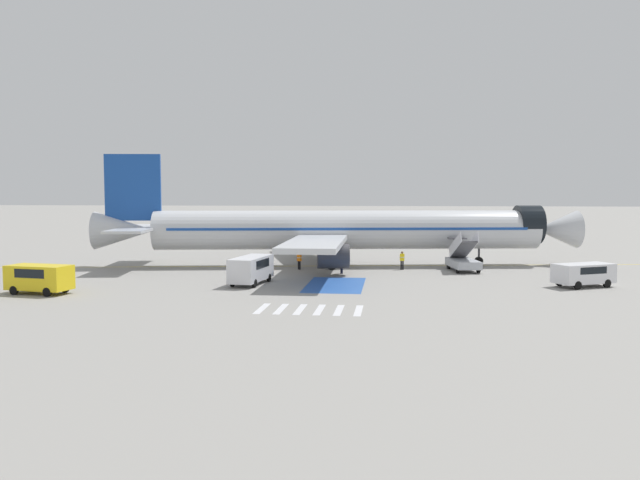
% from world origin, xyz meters
% --- Properties ---
extents(ground_plane, '(600.00, 600.00, 0.00)m').
position_xyz_m(ground_plane, '(0.00, 0.00, 0.00)').
color(ground_plane, gray).
extents(apron_leadline_yellow, '(80.60, 13.02, 0.01)m').
position_xyz_m(apron_leadline_yellow, '(-0.30, -0.23, 0.00)').
color(apron_leadline_yellow, gold).
rests_on(apron_leadline_yellow, ground_plane).
extents(apron_stand_patch_blue, '(4.44, 8.59, 0.01)m').
position_xyz_m(apron_stand_patch_blue, '(-0.30, -13.21, 0.00)').
color(apron_stand_patch_blue, '#2856A8').
rests_on(apron_stand_patch_blue, ground_plane).
extents(apron_walkway_bar_0, '(0.44, 3.60, 0.01)m').
position_xyz_m(apron_walkway_bar_0, '(-3.90, -23.75, 0.00)').
color(apron_walkway_bar_0, silver).
rests_on(apron_walkway_bar_0, ground_plane).
extents(apron_walkway_bar_1, '(0.44, 3.60, 0.01)m').
position_xyz_m(apron_walkway_bar_1, '(-2.70, -23.75, 0.00)').
color(apron_walkway_bar_1, silver).
rests_on(apron_walkway_bar_1, ground_plane).
extents(apron_walkway_bar_2, '(0.44, 3.60, 0.01)m').
position_xyz_m(apron_walkway_bar_2, '(-1.50, -23.75, 0.00)').
color(apron_walkway_bar_2, silver).
rests_on(apron_walkway_bar_2, ground_plane).
extents(apron_walkway_bar_3, '(0.44, 3.60, 0.01)m').
position_xyz_m(apron_walkway_bar_3, '(-0.30, -23.75, 0.00)').
color(apron_walkway_bar_3, silver).
rests_on(apron_walkway_bar_3, ground_plane).
extents(apron_walkway_bar_4, '(0.44, 3.60, 0.01)m').
position_xyz_m(apron_walkway_bar_4, '(0.90, -23.75, 0.00)').
color(apron_walkway_bar_4, silver).
rests_on(apron_walkway_bar_4, ground_plane).
extents(apron_walkway_bar_5, '(0.44, 3.60, 0.01)m').
position_xyz_m(apron_walkway_bar_5, '(2.10, -23.75, 0.00)').
color(apron_walkway_bar_5, silver).
rests_on(apron_walkway_bar_5, ground_plane).
extents(airliner, '(47.49, 33.92, 10.92)m').
position_xyz_m(airliner, '(-0.94, -0.33, 3.54)').
color(airliner, silver).
rests_on(airliner, ground_plane).
extents(boarding_stairs_forward, '(2.93, 5.47, 3.77)m').
position_xyz_m(boarding_stairs_forward, '(10.60, -3.01, 0.96)').
color(boarding_stairs_forward, '#ADB2BA').
rests_on(boarding_stairs_forward, ground_plane).
extents(fuel_tanker, '(10.47, 3.41, 3.48)m').
position_xyz_m(fuel_tanker, '(-6.95, 25.29, 1.76)').
color(fuel_tanker, '#38383D').
rests_on(fuel_tanker, ground_plane).
extents(service_van_0, '(2.64, 5.62, 2.16)m').
position_xyz_m(service_van_0, '(-6.94, -13.51, 1.29)').
color(service_van_0, silver).
rests_on(service_van_0, ground_plane).
extents(service_van_1, '(4.99, 3.88, 1.78)m').
position_xyz_m(service_van_1, '(18.65, -12.02, 1.09)').
color(service_van_1, silver).
rests_on(service_van_1, ground_plane).
extents(service_van_2, '(4.73, 2.68, 2.05)m').
position_xyz_m(service_van_2, '(-20.83, -19.95, 1.23)').
color(service_van_2, yellow).
rests_on(service_van_2, ground_plane).
extents(ground_crew_0, '(0.44, 0.25, 1.73)m').
position_xyz_m(ground_crew_0, '(5.03, -2.73, 1.00)').
color(ground_crew_0, black).
rests_on(ground_crew_0, ground_plane).
extents(ground_crew_1, '(0.49, 0.42, 1.66)m').
position_xyz_m(ground_crew_1, '(-4.58, -3.72, 0.95)').
color(ground_crew_1, black).
rests_on(ground_crew_1, ground_plane).
extents(ground_crew_2, '(0.43, 0.49, 1.65)m').
position_xyz_m(ground_crew_2, '(-0.36, -6.32, 0.95)').
color(ground_crew_2, '#191E38').
rests_on(ground_crew_2, ground_plane).
extents(ground_crew_3, '(0.47, 0.46, 1.65)m').
position_xyz_m(ground_crew_3, '(-7.17, -5.75, 0.94)').
color(ground_crew_3, black).
rests_on(ground_crew_3, ground_plane).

